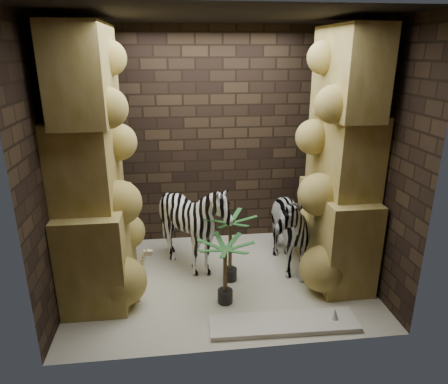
{
  "coord_description": "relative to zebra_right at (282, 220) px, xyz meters",
  "views": [
    {
      "loc": [
        -0.5,
        -4.35,
        2.67
      ],
      "look_at": [
        0.06,
        0.15,
        1.09
      ],
      "focal_mm": 32.65,
      "sensor_mm": 36.0,
      "label": 1
    }
  ],
  "objects": [
    {
      "name": "palm_front",
      "position": [
        -0.69,
        -0.24,
        -0.23
      ],
      "size": [
        0.36,
        0.36,
        0.86
      ],
      "primitive_type": null,
      "color": "#144020",
      "rests_on": "floor"
    },
    {
      "name": "rock_pillar_right",
      "position": [
        0.61,
        -0.23,
        0.84
      ],
      "size": [
        0.58,
        1.25,
        3.0
      ],
      "primitive_type": null,
      "color": "tan",
      "rests_on": "floor"
    },
    {
      "name": "ceiling",
      "position": [
        -0.81,
        -0.23,
        2.34
      ],
      "size": [
        3.5,
        3.5,
        0.0
      ],
      "primitive_type": "plane",
      "rotation": [
        3.14,
        0.0,
        0.0
      ],
      "color": "black",
      "rests_on": "ground"
    },
    {
      "name": "floor",
      "position": [
        -0.81,
        -0.23,
        -0.66
      ],
      "size": [
        3.5,
        3.5,
        0.0
      ],
      "primitive_type": "plane",
      "color": "beige",
      "rests_on": "ground"
    },
    {
      "name": "wall_front",
      "position": [
        -0.81,
        -1.48,
        0.84
      ],
      "size": [
        3.5,
        0.0,
        3.5
      ],
      "primitive_type": "plane",
      "rotation": [
        -1.57,
        0.0,
        0.0
      ],
      "color": "#322519",
      "rests_on": "ground"
    },
    {
      "name": "wall_back",
      "position": [
        -0.81,
        1.02,
        0.84
      ],
      "size": [
        3.5,
        0.0,
        3.5
      ],
      "primitive_type": "plane",
      "rotation": [
        1.57,
        0.0,
        0.0
      ],
      "color": "#322519",
      "rests_on": "ground"
    },
    {
      "name": "surfboard",
      "position": [
        -0.27,
        -1.19,
        -0.63
      ],
      "size": [
        1.53,
        0.42,
        0.05
      ],
      "primitive_type": "cube",
      "rotation": [
        0.0,
        0.0,
        -0.03
      ],
      "color": "white",
      "rests_on": "floor"
    },
    {
      "name": "zebra_left",
      "position": [
        -1.1,
        0.05,
        -0.1
      ],
      "size": [
        1.17,
        1.37,
        1.12
      ],
      "primitive_type": "imported",
      "rotation": [
        0.0,
        0.0,
        -0.15
      ],
      "color": "white",
      "rests_on": "floor"
    },
    {
      "name": "wall_left",
      "position": [
        -2.56,
        -0.23,
        0.84
      ],
      "size": [
        0.0,
        3.0,
        3.0
      ],
      "primitive_type": "plane",
      "rotation": [
        1.57,
        0.0,
        1.57
      ],
      "color": "#322519",
      "rests_on": "ground"
    },
    {
      "name": "zebra_right",
      "position": [
        0.0,
        0.0,
        0.0
      ],
      "size": [
        0.68,
        1.15,
        1.31
      ],
      "primitive_type": "imported",
      "rotation": [
        0.0,
        0.0,
        0.07
      ],
      "color": "white",
      "rests_on": "floor"
    },
    {
      "name": "rock_pillar_left",
      "position": [
        -2.21,
        -0.23,
        0.84
      ],
      "size": [
        0.68,
        1.3,
        3.0
      ],
      "primitive_type": null,
      "color": "tan",
      "rests_on": "floor"
    },
    {
      "name": "palm_back",
      "position": [
        -0.81,
        -0.7,
        -0.28
      ],
      "size": [
        0.36,
        0.36,
        0.75
      ],
      "primitive_type": null,
      "color": "#144020",
      "rests_on": "floor"
    },
    {
      "name": "giraffe_toy",
      "position": [
        -1.86,
        -0.57,
        -0.33
      ],
      "size": [
        0.35,
        0.2,
        0.65
      ],
      "primitive_type": null,
      "rotation": [
        0.0,
        0.0,
        0.28
      ],
      "color": "beige",
      "rests_on": "floor"
    },
    {
      "name": "wall_right",
      "position": [
        0.94,
        -0.23,
        0.84
      ],
      "size": [
        0.0,
        3.0,
        3.0
      ],
      "primitive_type": "plane",
      "rotation": [
        1.57,
        0.0,
        -1.57
      ],
      "color": "#322519",
      "rests_on": "ground"
    }
  ]
}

